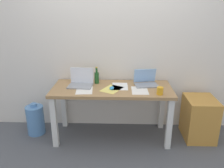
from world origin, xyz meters
TOP-DOWN VIEW (x-y plane):
  - ground_plane at (0.00, 0.00)m, footprint 8.00×8.00m
  - back_wall at (0.00, 0.39)m, footprint 5.20×0.08m
  - desk at (0.00, 0.00)m, footprint 1.60×0.66m
  - laptop_left at (-0.43, 0.06)m, footprint 0.34×0.26m
  - laptop_right at (0.46, 0.12)m, footprint 0.34×0.27m
  - beer_bottle at (-0.22, 0.17)m, footprint 0.06×0.06m
  - computer_mouse at (0.00, -0.06)m, footprint 0.07×0.10m
  - coffee_mug at (0.60, -0.22)m, footprint 0.08×0.08m
  - paper_sheet_near_back at (0.11, 0.04)m, footprint 0.21×0.30m
  - paper_sheet_front_right at (0.36, -0.10)m, footprint 0.21×0.30m
  - paper_sheet_center at (0.00, -0.06)m, footprint 0.33×0.36m
  - paper_sheet_front_left at (-0.36, -0.11)m, footprint 0.23×0.31m
  - water_cooler_jug at (-1.12, 0.04)m, footprint 0.25×0.25m
  - filing_cabinet at (1.22, 0.02)m, footprint 0.40×0.48m

SIDE VIEW (x-z plane):
  - ground_plane at x=0.00m, z-range 0.00..0.00m
  - water_cooler_jug at x=-1.12m, z-range -0.02..0.45m
  - filing_cabinet at x=1.22m, z-range 0.00..0.59m
  - desk at x=0.00m, z-range 0.26..1.01m
  - paper_sheet_near_back at x=0.11m, z-range 0.75..0.75m
  - paper_sheet_front_right at x=0.36m, z-range 0.75..0.75m
  - paper_sheet_center at x=0.00m, z-range 0.75..0.75m
  - paper_sheet_front_left at x=-0.36m, z-range 0.75..0.75m
  - computer_mouse at x=0.00m, z-range 0.75..0.78m
  - laptop_right at x=0.46m, z-range 0.69..0.90m
  - coffee_mug at x=0.60m, z-range 0.75..0.84m
  - laptop_left at x=-0.43m, z-range 0.68..0.91m
  - beer_bottle at x=-0.22m, z-range 0.72..0.95m
  - back_wall at x=0.00m, z-range 0.00..2.60m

